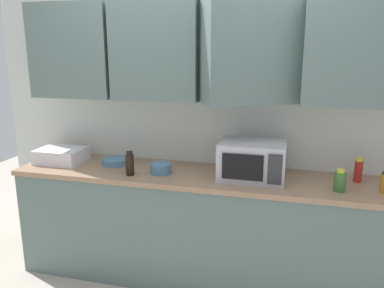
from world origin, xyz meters
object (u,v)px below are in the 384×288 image
Objects in this scene: bowl_mixing_large at (161,168)px; bottle_red_sauce at (358,170)px; bottle_soy_dark at (130,164)px; dish_rack at (61,155)px; microwave at (252,161)px; bowl_ceramic_small at (115,162)px; bottle_green_oil at (340,181)px.

bottle_red_sauce is at bearing 6.80° from bowl_mixing_large.
bottle_red_sauce is at bearing 9.43° from bottle_soy_dark.
bottle_soy_dark is at bearing -13.57° from dish_rack.
bottle_red_sauce reaches higher than dish_rack.
microwave is 2.91× the size of bowl_mixing_large.
dish_rack is 0.48m from bowl_ceramic_small.
dish_rack is 2.23m from bottle_green_oil.
bottle_green_oil is 1.76m from bowl_ceramic_small.
microwave is at bearing 169.67° from bottle_green_oil.
microwave is 3.09× the size of bottle_green_oil.
bottle_green_oil reaches higher than bowl_ceramic_small.
bottle_soy_dark is 1.69m from bottle_red_sauce.
bowl_mixing_large is at bearing -14.96° from bowl_ceramic_small.
bottle_green_oil is 1.31m from bowl_mixing_large.
microwave is 0.76m from bottle_red_sauce.
bottle_green_oil is 0.72× the size of bowl_ceramic_small.
bottle_soy_dark is 0.87× the size of bowl_ceramic_small.
microwave is at bearing 4.12° from bowl_mixing_large.
bottle_red_sauce is (0.15, 0.23, 0.02)m from bottle_green_oil.
microwave is 0.62m from bottle_green_oil.
bottle_soy_dark is (-1.52, -0.04, 0.02)m from bottle_green_oil.
bottle_soy_dark is at bearing -170.57° from bottle_red_sauce.
bowl_ceramic_small is at bearing 174.17° from bottle_green_oil.
bottle_red_sauce is (2.37, 0.11, 0.03)m from dish_rack.
bottle_green_oil is 0.83× the size of bottle_red_sauce.
bottle_soy_dark reaches higher than bottle_red_sauce.
microwave is 1.26× the size of dish_rack.
bottle_soy_dark is at bearing -43.53° from bowl_ceramic_small.
dish_rack is at bearing 166.43° from bottle_soy_dark.
dish_rack is at bearing 175.78° from bowl_mixing_large.
bottle_red_sauce is (0.75, 0.12, -0.05)m from microwave.
dish_rack reaches higher than bowl_mixing_large.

